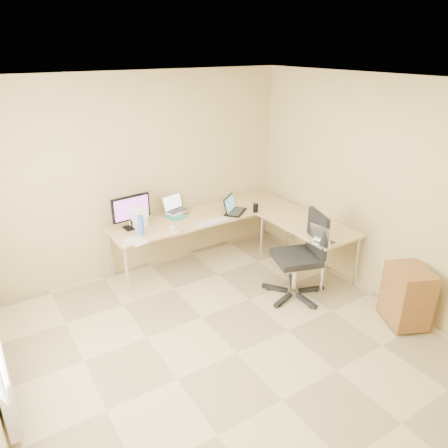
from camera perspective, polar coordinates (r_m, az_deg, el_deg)
floor at (r=4.43m, az=1.73°, el=-17.21°), size 4.50×4.50×0.00m
ceiling at (r=3.38m, az=2.29°, el=18.53°), size 4.50×4.50×0.00m
wall_back at (r=5.60m, az=-11.22°, el=6.51°), size 4.50×0.00×4.50m
wall_right at (r=5.13m, az=21.77°, el=3.69°), size 0.00×4.50×4.50m
desk_main at (r=5.89m, az=-2.49°, el=-1.97°), size 2.65×0.70×0.73m
desk_return at (r=5.70m, az=11.18°, el=-3.31°), size 0.70×1.30×0.73m
monitor at (r=5.37m, az=-12.55°, el=1.64°), size 0.52×0.21×0.43m
book_stack at (r=5.67m, az=-6.72°, el=1.13°), size 0.25×0.30×0.04m
laptop_center at (r=5.70m, az=-6.48°, el=2.74°), size 0.41×0.36×0.22m
laptop_black at (r=5.76m, az=1.58°, el=2.65°), size 0.45×0.43×0.23m
keyboard at (r=5.46m, az=-1.65°, el=0.28°), size 0.45×0.14×0.02m
mouse at (r=5.51m, az=-0.78°, el=0.57°), size 0.11×0.08×0.04m
mug at (r=5.21m, az=-6.98°, el=-0.72°), size 0.09×0.09×0.08m
cd_stack at (r=5.25m, az=-6.11°, el=-0.76°), size 0.17×0.17×0.03m
water_bottle at (r=5.17m, az=-11.28°, el=-0.21°), size 0.08×0.08×0.25m
papers at (r=5.06m, az=-11.94°, el=-2.33°), size 0.24×0.30×0.01m
white_box at (r=5.47m, az=-11.50°, el=0.12°), size 0.22×0.17×0.07m
desk_fan at (r=5.33m, az=-11.62°, el=0.78°), size 0.25×0.25×0.30m
black_cup at (r=5.81m, az=4.33°, el=2.21°), size 0.09×0.09×0.12m
laptop_return at (r=5.01m, az=13.63°, el=-1.46°), size 0.36×0.31×0.21m
office_chair at (r=5.11m, az=9.79°, el=-4.78°), size 0.83×0.83×1.09m
cabinet at (r=5.03m, az=23.73°, el=-8.93°), size 0.54×0.59×0.65m
radiator at (r=4.06m, az=-27.86°, el=-18.54°), size 0.09×0.80×0.55m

